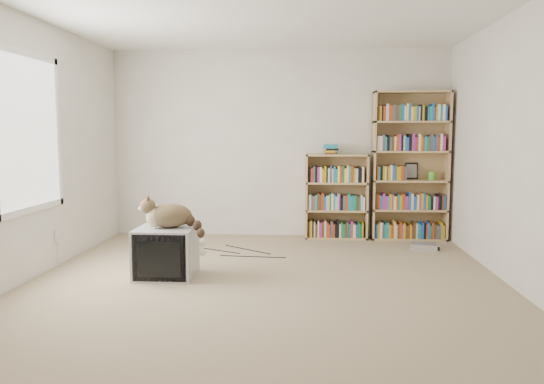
# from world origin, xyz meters

# --- Properties ---
(floor) EXTENTS (4.50, 5.00, 0.01)m
(floor) POSITION_xyz_m (0.00, 0.00, 0.00)
(floor) COLOR tan
(floor) RESTS_ON ground
(wall_back) EXTENTS (4.50, 0.02, 2.50)m
(wall_back) POSITION_xyz_m (0.00, 2.50, 1.25)
(wall_back) COLOR beige
(wall_back) RESTS_ON floor
(wall_front) EXTENTS (4.50, 0.02, 2.50)m
(wall_front) POSITION_xyz_m (0.00, -2.50, 1.25)
(wall_front) COLOR beige
(wall_front) RESTS_ON floor
(wall_left) EXTENTS (0.02, 5.00, 2.50)m
(wall_left) POSITION_xyz_m (-2.25, 0.00, 1.25)
(wall_left) COLOR beige
(wall_left) RESTS_ON floor
(wall_right) EXTENTS (0.02, 5.00, 2.50)m
(wall_right) POSITION_xyz_m (2.25, 0.00, 1.25)
(wall_right) COLOR beige
(wall_right) RESTS_ON floor
(ceiling) EXTENTS (4.50, 5.00, 0.02)m
(ceiling) POSITION_xyz_m (0.00, 0.00, 2.50)
(ceiling) COLOR white
(ceiling) RESTS_ON wall_back
(window) EXTENTS (0.02, 1.22, 1.52)m
(window) POSITION_xyz_m (-2.24, 0.20, 1.40)
(window) COLOR white
(window) RESTS_ON wall_left
(crt_tv) EXTENTS (0.55, 0.51, 0.48)m
(crt_tv) POSITION_xyz_m (-0.98, 0.30, 0.24)
(crt_tv) COLOR #A4A4A7
(crt_tv) RESTS_ON floor
(cat) EXTENTS (0.69, 0.45, 0.51)m
(cat) POSITION_xyz_m (-0.89, 0.30, 0.57)
(cat) COLOR #362416
(cat) RESTS_ON crt_tv
(bookcase_tall) EXTENTS (0.96, 0.30, 1.93)m
(bookcase_tall) POSITION_xyz_m (1.72, 2.36, 0.91)
(bookcase_tall) COLOR tan
(bookcase_tall) RESTS_ON floor
(bookcase_short) EXTENTS (0.81, 0.30, 1.12)m
(bookcase_short) POSITION_xyz_m (0.77, 2.36, 0.51)
(bookcase_short) COLOR tan
(bookcase_short) RESTS_ON floor
(book_stack) EXTENTS (0.18, 0.24, 0.13)m
(book_stack) POSITION_xyz_m (0.69, 2.32, 1.18)
(book_stack) COLOR #A43915
(book_stack) RESTS_ON bookcase_short
(green_mug) EXTENTS (0.10, 0.10, 0.11)m
(green_mug) POSITION_xyz_m (2.00, 2.34, 0.84)
(green_mug) COLOR green
(green_mug) RESTS_ON bookcase_tall
(framed_print) EXTENTS (0.16, 0.05, 0.22)m
(framed_print) POSITION_xyz_m (1.76, 2.44, 0.90)
(framed_print) COLOR black
(framed_print) RESTS_ON bookcase_tall
(dvd_player) EXTENTS (0.36, 0.29, 0.07)m
(dvd_player) POSITION_xyz_m (1.79, 1.72, 0.04)
(dvd_player) COLOR #BABABF
(dvd_player) RESTS_ON floor
(wall_outlet) EXTENTS (0.01, 0.08, 0.13)m
(wall_outlet) POSITION_xyz_m (-2.24, 0.65, 0.32)
(wall_outlet) COLOR silver
(wall_outlet) RESTS_ON wall_left
(floor_cables) EXTENTS (1.20, 0.70, 0.01)m
(floor_cables) POSITION_xyz_m (-0.15, 1.32, 0.00)
(floor_cables) COLOR black
(floor_cables) RESTS_ON floor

